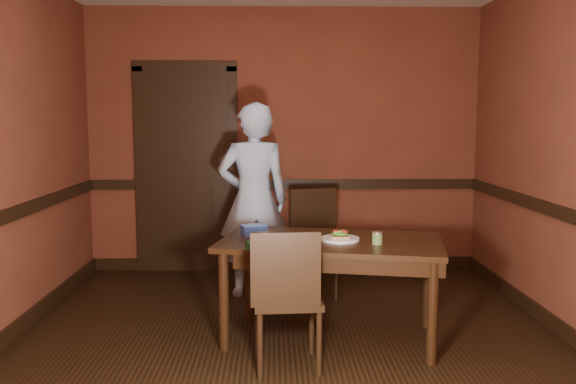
{
  "coord_description": "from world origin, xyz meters",
  "views": [
    {
      "loc": [
        -0.11,
        -4.05,
        1.59
      ],
      "look_at": [
        0.0,
        0.35,
        1.05
      ],
      "focal_mm": 38.0,
      "sensor_mm": 36.0,
      "label": 1
    }
  ],
  "objects_px": {
    "sauce_jar": "(377,238)",
    "chair_far": "(309,244)",
    "food_tub": "(254,230)",
    "person": "(254,200)",
    "cheese_saucer": "(267,237)",
    "dining_table": "(331,289)",
    "sandwich_plate": "(340,238)",
    "chair_near": "(287,297)"
  },
  "relations": [
    {
      "from": "sauce_jar",
      "to": "chair_far",
      "type": "bearing_deg",
      "value": 108.09
    },
    {
      "from": "chair_far",
      "to": "food_tub",
      "type": "distance_m",
      "value": 1.03
    },
    {
      "from": "person",
      "to": "food_tub",
      "type": "distance_m",
      "value": 0.95
    },
    {
      "from": "chair_far",
      "to": "cheese_saucer",
      "type": "bearing_deg",
      "value": -124.18
    },
    {
      "from": "chair_far",
      "to": "dining_table",
      "type": "bearing_deg",
      "value": -99.48
    },
    {
      "from": "person",
      "to": "food_tub",
      "type": "bearing_deg",
      "value": 83.62
    },
    {
      "from": "dining_table",
      "to": "food_tub",
      "type": "bearing_deg",
      "value": 174.48
    },
    {
      "from": "person",
      "to": "sandwich_plate",
      "type": "height_order",
      "value": "person"
    },
    {
      "from": "person",
      "to": "sauce_jar",
      "type": "height_order",
      "value": "person"
    },
    {
      "from": "dining_table",
      "to": "chair_far",
      "type": "distance_m",
      "value": 1.06
    },
    {
      "from": "sandwich_plate",
      "to": "cheese_saucer",
      "type": "height_order",
      "value": "sandwich_plate"
    },
    {
      "from": "chair_near",
      "to": "sauce_jar",
      "type": "xyz_separation_m",
      "value": [
        0.63,
        0.32,
        0.32
      ]
    },
    {
      "from": "chair_far",
      "to": "food_tub",
      "type": "bearing_deg",
      "value": -132.3
    },
    {
      "from": "sauce_jar",
      "to": "chair_near",
      "type": "bearing_deg",
      "value": -153.25
    },
    {
      "from": "cheese_saucer",
      "to": "chair_far",
      "type": "bearing_deg",
      "value": 70.69
    },
    {
      "from": "sandwich_plate",
      "to": "sauce_jar",
      "type": "bearing_deg",
      "value": -30.66
    },
    {
      "from": "sauce_jar",
      "to": "food_tub",
      "type": "height_order",
      "value": "sauce_jar"
    },
    {
      "from": "chair_near",
      "to": "cheese_saucer",
      "type": "distance_m",
      "value": 0.6
    },
    {
      "from": "chair_far",
      "to": "sandwich_plate",
      "type": "bearing_deg",
      "value": -96.53
    },
    {
      "from": "dining_table",
      "to": "cheese_saucer",
      "type": "bearing_deg",
      "value": -170.73
    },
    {
      "from": "person",
      "to": "sandwich_plate",
      "type": "bearing_deg",
      "value": 111.27
    },
    {
      "from": "dining_table",
      "to": "sauce_jar",
      "type": "bearing_deg",
      "value": -18.08
    },
    {
      "from": "dining_table",
      "to": "chair_far",
      "type": "xyz_separation_m",
      "value": [
        -0.1,
        1.05,
        0.11
      ]
    },
    {
      "from": "sandwich_plate",
      "to": "sauce_jar",
      "type": "relative_size",
      "value": 3.2
    },
    {
      "from": "food_tub",
      "to": "chair_far",
      "type": "bearing_deg",
      "value": 44.07
    },
    {
      "from": "sauce_jar",
      "to": "food_tub",
      "type": "relative_size",
      "value": 0.4
    },
    {
      "from": "person",
      "to": "sandwich_plate",
      "type": "xyz_separation_m",
      "value": [
        0.65,
        -1.14,
        -0.11
      ]
    },
    {
      "from": "dining_table",
      "to": "sandwich_plate",
      "type": "xyz_separation_m",
      "value": [
        0.06,
        -0.03,
        0.38
      ]
    },
    {
      "from": "person",
      "to": "sauce_jar",
      "type": "relative_size",
      "value": 19.91
    },
    {
      "from": "chair_far",
      "to": "cheese_saucer",
      "type": "distance_m",
      "value": 1.13
    },
    {
      "from": "chair_near",
      "to": "food_tub",
      "type": "bearing_deg",
      "value": -74.42
    },
    {
      "from": "chair_far",
      "to": "person",
      "type": "distance_m",
      "value": 0.63
    },
    {
      "from": "person",
      "to": "cheese_saucer",
      "type": "distance_m",
      "value": 1.11
    },
    {
      "from": "chair_far",
      "to": "sandwich_plate",
      "type": "xyz_separation_m",
      "value": [
        0.16,
        -1.08,
        0.27
      ]
    },
    {
      "from": "dining_table",
      "to": "sandwich_plate",
      "type": "distance_m",
      "value": 0.39
    },
    {
      "from": "chair_far",
      "to": "person",
      "type": "height_order",
      "value": "person"
    },
    {
      "from": "chair_far",
      "to": "chair_near",
      "type": "xyz_separation_m",
      "value": [
        -0.23,
        -1.54,
        -0.02
      ]
    },
    {
      "from": "cheese_saucer",
      "to": "food_tub",
      "type": "bearing_deg",
      "value": 121.97
    },
    {
      "from": "chair_far",
      "to": "chair_near",
      "type": "distance_m",
      "value": 1.55
    },
    {
      "from": "person",
      "to": "food_tub",
      "type": "height_order",
      "value": "person"
    },
    {
      "from": "cheese_saucer",
      "to": "food_tub",
      "type": "height_order",
      "value": "food_tub"
    },
    {
      "from": "person",
      "to": "cheese_saucer",
      "type": "xyz_separation_m",
      "value": [
        0.13,
        -1.09,
        -0.11
      ]
    }
  ]
}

